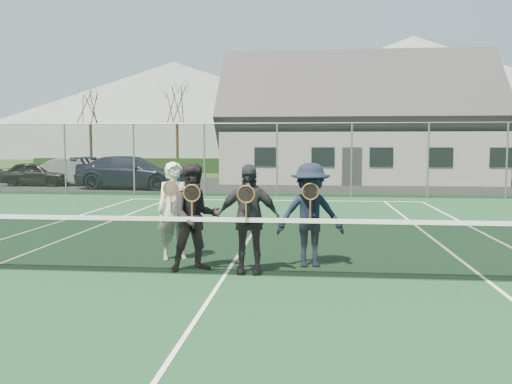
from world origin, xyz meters
TOP-DOWN VIEW (x-y plane):
  - ground at (0.00, 20.00)m, footprint 220.00×220.00m
  - court_surface at (0.00, 0.00)m, footprint 30.00×30.00m
  - tarmac_carpark at (-4.00, 20.00)m, footprint 40.00×12.00m
  - hedge_row at (0.00, 32.00)m, footprint 40.00×1.20m
  - hill_west at (-25.00, 95.00)m, footprint 110.00×110.00m
  - hill_centre at (20.00, 95.00)m, footprint 120.00×120.00m
  - car_a at (-12.77, 18.23)m, footprint 3.75×1.56m
  - car_b at (-10.55, 18.59)m, footprint 4.46×1.56m
  - car_c at (-7.20, 16.78)m, footprint 5.71×2.86m
  - court_markings at (0.00, 0.00)m, footprint 11.03×23.83m
  - tennis_net at (0.00, 0.00)m, footprint 11.68×0.08m
  - perimeter_fence at (0.00, 13.50)m, footprint 30.07×0.07m
  - clubhouse at (4.00, 24.00)m, footprint 15.60×8.20m
  - tree_a at (-16.00, 33.00)m, footprint 3.20×3.20m
  - tree_b at (-9.00, 33.00)m, footprint 3.20×3.20m
  - tree_c at (2.00, 33.00)m, footprint 3.20×3.20m
  - tree_d at (12.00, 33.00)m, footprint 3.20×3.20m
  - player_a at (-1.11, 1.13)m, footprint 0.77×0.65m
  - player_b at (-0.54, 0.30)m, footprint 1.08×0.99m
  - player_c at (0.35, 0.21)m, footprint 1.06×0.51m
  - player_d at (1.37, 0.80)m, footprint 1.24×0.82m

SIDE VIEW (x-z plane):
  - ground at x=0.00m, z-range 0.00..0.00m
  - tarmac_carpark at x=-4.00m, z-range 0.00..0.01m
  - court_surface at x=0.00m, z-range 0.00..0.02m
  - court_markings at x=0.00m, z-range 0.02..0.03m
  - tennis_net at x=0.00m, z-range -0.01..1.09m
  - hedge_row at x=0.00m, z-range 0.00..1.10m
  - car_a at x=-12.77m, z-range 0.00..1.27m
  - car_b at x=-10.55m, z-range 0.00..1.47m
  - car_c at x=-7.20m, z-range 0.00..1.59m
  - player_d at x=1.37m, z-range 0.02..1.82m
  - player_b at x=-0.54m, z-range 0.02..1.82m
  - player_c at x=0.35m, z-range 0.02..1.82m
  - player_a at x=-1.11m, z-range 0.02..1.82m
  - perimeter_fence at x=0.00m, z-range 0.01..3.03m
  - clubhouse at x=4.00m, z-range 0.14..7.84m
  - tree_a at x=-16.00m, z-range 1.91..9.68m
  - tree_b at x=-9.00m, z-range 1.91..9.68m
  - tree_c at x=2.00m, z-range 1.91..9.68m
  - tree_d at x=12.00m, z-range 1.91..9.68m
  - hill_west at x=-25.00m, z-range 0.00..18.00m
  - hill_centre at x=20.00m, z-range 0.00..22.00m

